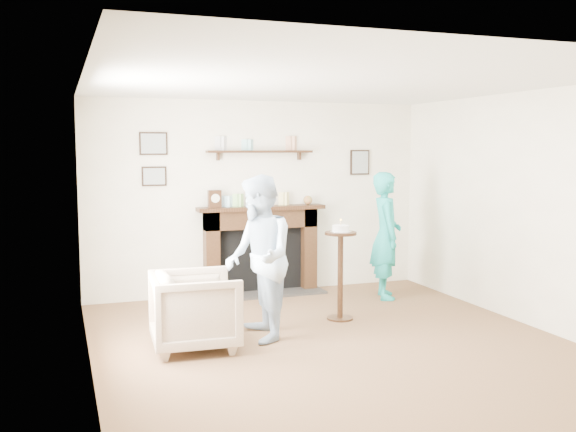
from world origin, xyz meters
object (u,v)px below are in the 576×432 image
object	(u,v)px
woman	(385,297)
pedestal_table	(340,258)
armchair	(196,348)
man	(259,339)

from	to	relation	value
woman	pedestal_table	xyz separation A→B (m)	(-0.97, -0.76, 0.69)
armchair	woman	xyz separation A→B (m)	(2.69, 1.23, 0.00)
woman	man	bearing A→B (deg)	137.84
woman	pedestal_table	bearing A→B (deg)	145.74
man	pedestal_table	world-z (taller)	pedestal_table
man	woman	world-z (taller)	man
pedestal_table	woman	bearing A→B (deg)	37.89
man	woman	size ratio (longest dim) A/B	1.03
armchair	woman	size ratio (longest dim) A/B	0.50
armchair	pedestal_table	xyz separation A→B (m)	(1.72, 0.48, 0.69)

